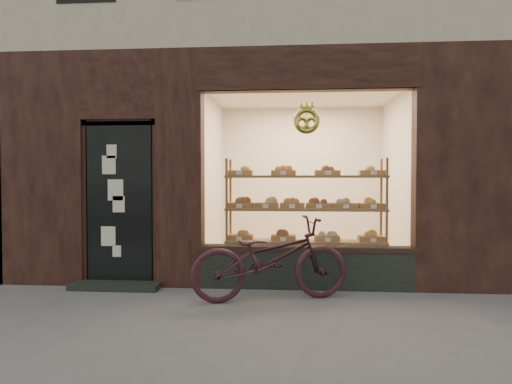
{
  "coord_description": "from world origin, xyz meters",
  "views": [
    {
      "loc": [
        0.27,
        -3.78,
        1.43
      ],
      "look_at": [
        -0.19,
        2.0,
        1.25
      ],
      "focal_mm": 32.0,
      "sensor_mm": 36.0,
      "label": 1
    }
  ],
  "objects": [
    {
      "name": "bicycle",
      "position": [
        0.02,
        1.51,
        0.49
      ],
      "size": [
        1.96,
        1.13,
        0.98
      ],
      "primitive_type": "imported",
      "rotation": [
        0.0,
        0.0,
        1.84
      ],
      "color": "#371923",
      "rests_on": "ground"
    },
    {
      "name": "display_shelf",
      "position": [
        0.45,
        2.55,
        0.87
      ],
      "size": [
        2.2,
        0.45,
        1.7
      ],
      "color": "#8F613B",
      "rests_on": "ground"
    },
    {
      "name": "ground",
      "position": [
        0.0,
        0.0,
        0.0
      ],
      "size": [
        90.0,
        90.0,
        0.0
      ],
      "primitive_type": "plane",
      "color": "slate"
    }
  ]
}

